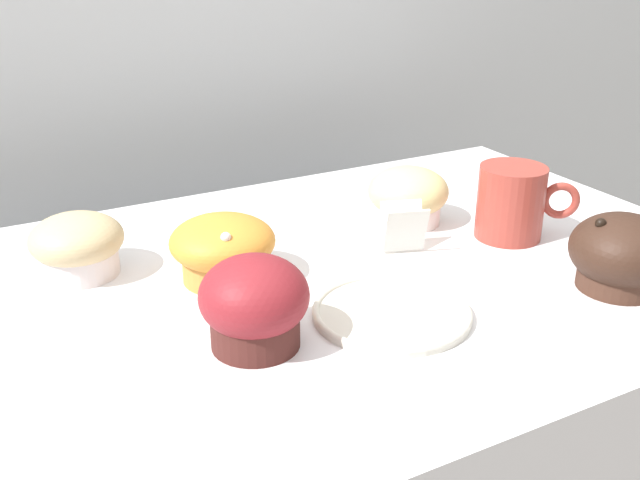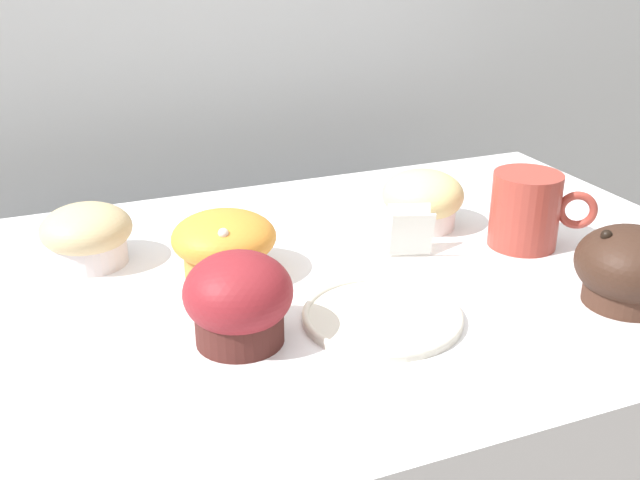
# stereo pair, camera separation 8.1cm
# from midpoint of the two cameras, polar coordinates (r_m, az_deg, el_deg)

# --- Properties ---
(wall_back) EXTENTS (3.20, 0.10, 1.80)m
(wall_back) POSITION_cam_midpoint_polar(r_m,az_deg,el_deg) (1.38, -13.95, 5.91)
(wall_back) COLOR silver
(wall_back) RESTS_ON ground
(muffin_front_center) EXTENTS (0.10, 0.10, 0.07)m
(muffin_front_center) POSITION_cam_midpoint_polar(r_m,az_deg,el_deg) (0.88, -20.57, -0.41)
(muffin_front_center) COLOR silver
(muffin_front_center) RESTS_ON display_counter
(muffin_back_left) EXTENTS (0.10, 0.10, 0.09)m
(muffin_back_left) POSITION_cam_midpoint_polar(r_m,az_deg,el_deg) (0.69, -8.41, -4.92)
(muffin_back_left) COLOR #471F1B
(muffin_back_left) RESTS_ON display_counter
(muffin_back_right) EXTENTS (0.12, 0.12, 0.07)m
(muffin_back_right) POSITION_cam_midpoint_polar(r_m,az_deg,el_deg) (0.83, -10.23, -0.65)
(muffin_back_right) COLOR #C4863C
(muffin_back_right) RESTS_ON display_counter
(muffin_front_left) EXTENTS (0.11, 0.11, 0.08)m
(muffin_front_left) POSITION_cam_midpoint_polar(r_m,az_deg,el_deg) (0.84, 19.48, -1.13)
(muffin_front_left) COLOR #41271D
(muffin_front_left) RESTS_ON display_counter
(muffin_front_right) EXTENTS (0.10, 0.10, 0.07)m
(muffin_front_right) POSITION_cam_midpoint_polar(r_m,az_deg,el_deg) (0.97, 4.34, 3.32)
(muffin_front_right) COLOR white
(muffin_front_right) RESTS_ON display_counter
(coffee_cup) EXTENTS (0.11, 0.09, 0.09)m
(coffee_cup) POSITION_cam_midpoint_polar(r_m,az_deg,el_deg) (0.94, 12.06, 2.90)
(coffee_cup) COLOR #99382D
(coffee_cup) RESTS_ON display_counter
(serving_plate) EXTENTS (0.16, 0.16, 0.01)m
(serving_plate) POSITION_cam_midpoint_polar(r_m,az_deg,el_deg) (0.75, 2.40, -5.59)
(serving_plate) COLOR beige
(serving_plate) RESTS_ON display_counter
(price_card) EXTENTS (0.06, 0.06, 0.06)m
(price_card) POSITION_cam_midpoint_polar(r_m,az_deg,el_deg) (0.88, 3.83, 0.85)
(price_card) COLOR white
(price_card) RESTS_ON display_counter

